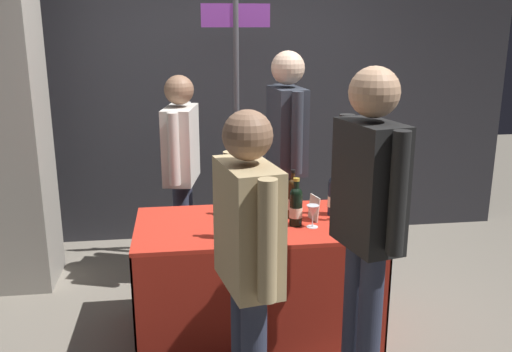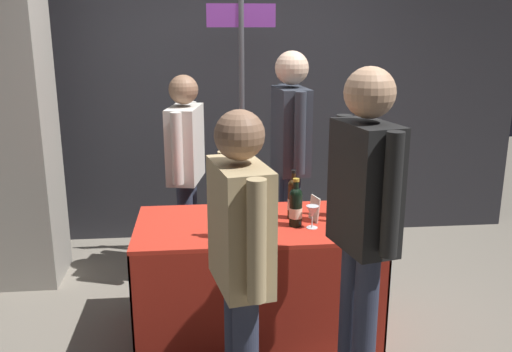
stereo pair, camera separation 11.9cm
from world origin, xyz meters
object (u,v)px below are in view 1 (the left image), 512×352
(taster_foreground_right, at_px, (248,252))
(booth_signpost, at_px, (237,107))
(vendor_presenter, at_px, (287,147))
(tasting_table, at_px, (256,256))
(wine_glass_near_vendor, at_px, (313,212))
(display_bottle_0, at_px, (293,198))
(flower_vase, at_px, (353,205))
(featured_wine_bottle, at_px, (230,215))

(taster_foreground_right, xyz_separation_m, booth_signpost, (0.16, 2.06, 0.35))
(vendor_presenter, distance_m, booth_signpost, 0.59)
(tasting_table, xyz_separation_m, wine_glass_near_vendor, (0.33, -0.13, 0.33))
(wine_glass_near_vendor, xyz_separation_m, taster_foreground_right, (-0.49, -0.80, 0.11))
(vendor_presenter, bearing_deg, display_bottle_0, -13.22)
(wine_glass_near_vendor, xyz_separation_m, flower_vase, (0.28, 0.07, 0.01))
(tasting_table, height_order, featured_wine_bottle, featured_wine_bottle)
(featured_wine_bottle, distance_m, taster_foreground_right, 0.69)
(featured_wine_bottle, bearing_deg, taster_foreground_right, -88.34)
(booth_signpost, bearing_deg, flower_vase, -63.16)
(tasting_table, xyz_separation_m, featured_wine_bottle, (-0.18, -0.24, 0.37))
(featured_wine_bottle, bearing_deg, display_bottle_0, 35.18)
(display_bottle_0, xyz_separation_m, taster_foreground_right, (-0.41, -0.99, 0.07))
(taster_foreground_right, bearing_deg, wine_glass_near_vendor, -42.43)
(tasting_table, bearing_deg, taster_foreground_right, -99.98)
(featured_wine_bottle, distance_m, flower_vase, 0.81)
(booth_signpost, bearing_deg, display_bottle_0, -77.34)
(tasting_table, height_order, display_bottle_0, display_bottle_0)
(tasting_table, relative_size, wine_glass_near_vendor, 10.69)
(display_bottle_0, height_order, wine_glass_near_vendor, display_bottle_0)
(featured_wine_bottle, xyz_separation_m, booth_signpost, (0.18, 1.37, 0.42))
(taster_foreground_right, bearing_deg, featured_wine_bottle, -9.30)
(tasting_table, bearing_deg, booth_signpost, 89.96)
(display_bottle_0, relative_size, taster_foreground_right, 0.20)
(featured_wine_bottle, bearing_deg, vendor_presenter, 61.80)
(wine_glass_near_vendor, distance_m, booth_signpost, 1.38)
(tasting_table, distance_m, taster_foreground_right, 1.04)
(featured_wine_bottle, height_order, display_bottle_0, featured_wine_bottle)
(display_bottle_0, xyz_separation_m, booth_signpost, (-0.24, 1.07, 0.42))
(featured_wine_bottle, relative_size, vendor_presenter, 0.19)
(tasting_table, distance_m, vendor_presenter, 0.95)
(flower_vase, relative_size, taster_foreground_right, 0.22)
(booth_signpost, bearing_deg, tasting_table, -90.04)
(featured_wine_bottle, height_order, flower_vase, flower_vase)
(tasting_table, distance_m, display_bottle_0, 0.44)
(wine_glass_near_vendor, xyz_separation_m, booth_signpost, (-0.33, 1.26, 0.46))
(wine_glass_near_vendor, distance_m, taster_foreground_right, 0.95)
(flower_vase, height_order, booth_signpost, booth_signpost)
(display_bottle_0, distance_m, flower_vase, 0.38)
(tasting_table, distance_m, booth_signpost, 1.38)
(display_bottle_0, bearing_deg, booth_signpost, 102.66)
(flower_vase, xyz_separation_m, taster_foreground_right, (-0.77, -0.87, 0.10))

